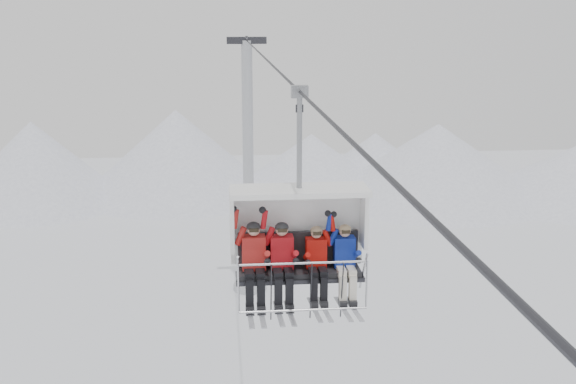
{
  "coord_description": "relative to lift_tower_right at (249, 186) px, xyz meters",
  "views": [
    {
      "loc": [
        -1.41,
        -14.89,
        14.66
      ],
      "look_at": [
        0.0,
        0.0,
        10.93
      ],
      "focal_mm": 45.0,
      "sensor_mm": 36.0,
      "label": 1
    }
  ],
  "objects": [
    {
      "name": "lift_tower_right",
      "position": [
        0.0,
        0.0,
        0.0
      ],
      "size": [
        2.0,
        1.8,
        13.48
      ],
      "color": "#ABADB2",
      "rests_on": "ground"
    },
    {
      "name": "ridgeline",
      "position": [
        -1.58,
        20.05,
        -2.94
      ],
      "size": [
        72.0,
        21.0,
        7.0
      ],
      "color": "white",
      "rests_on": "ground"
    },
    {
      "name": "haul_cable",
      "position": [
        0.0,
        -22.0,
        7.52
      ],
      "size": [
        0.06,
        50.0,
        0.06
      ],
      "primitive_type": "cylinder",
      "rotation": [
        1.57,
        0.0,
        0.0
      ],
      "color": "#292A2E",
      "rests_on": "lift_tower_left"
    },
    {
      "name": "chairlift_carrier",
      "position": [
        0.0,
        -24.04,
        4.93
      ],
      "size": [
        2.53,
        1.17,
        3.98
      ],
      "color": "black",
      "rests_on": "haul_cable"
    },
    {
      "name": "skier_center_right",
      "position": [
        0.31,
        -24.36,
        4.4
      ],
      "size": [
        0.38,
        1.69,
        1.54
      ],
      "color": "red",
      "rests_on": "chairlift_carrier"
    },
    {
      "name": "skier_far_left",
      "position": [
        -0.85,
        -24.35,
        4.46
      ],
      "size": [
        0.43,
        1.69,
        1.71
      ],
      "color": "red",
      "rests_on": "chairlift_carrier"
    },
    {
      "name": "skier_far_right",
      "position": [
        0.84,
        -24.36,
        4.41
      ],
      "size": [
        0.39,
        1.69,
        1.56
      ],
      "color": "#112899",
      "rests_on": "chairlift_carrier"
    },
    {
      "name": "skier_center_left",
      "position": [
        -0.33,
        -24.35,
        4.45
      ],
      "size": [
        0.42,
        1.69,
        1.68
      ],
      "color": "red",
      "rests_on": "chairlift_carrier"
    }
  ]
}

